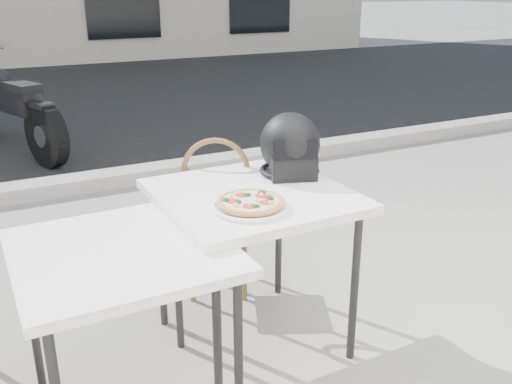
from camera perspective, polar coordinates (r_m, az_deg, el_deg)
name	(u,v)px	position (r m, az deg, el deg)	size (l,w,h in m)	color
ground	(377,359)	(2.85, 11.98, -16.00)	(80.00, 80.00, 0.00)	gray
street_asphalt	(84,100)	(9.03, -16.80, 8.82)	(30.00, 8.00, 0.00)	black
curb	(170,170)	(5.24, -8.57, 2.19)	(30.00, 0.25, 0.12)	gray
cafe_table_main	(253,206)	(2.58, -0.33, -1.42)	(0.84, 0.84, 0.78)	white
plate	(251,207)	(2.36, -0.54, -1.48)	(0.42, 0.42, 0.02)	white
pizza	(251,202)	(2.35, -0.54, -0.98)	(0.33, 0.33, 0.03)	#CC8C4A
helmet	(290,148)	(2.76, 3.44, 4.45)	(0.37, 0.38, 0.30)	black
cafe_chair_main	(217,208)	(3.08, -3.91, -1.65)	(0.47, 0.47, 0.94)	brown
cafe_table_side	(123,264)	(2.21, -13.18, -7.02)	(0.79, 0.79, 0.74)	white
motorcycle	(9,110)	(6.34, -23.50, 7.56)	(0.86, 1.96, 1.02)	black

